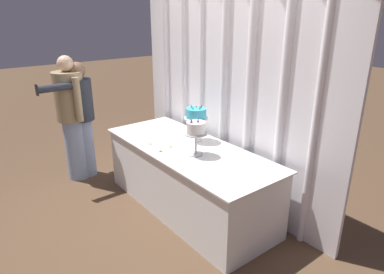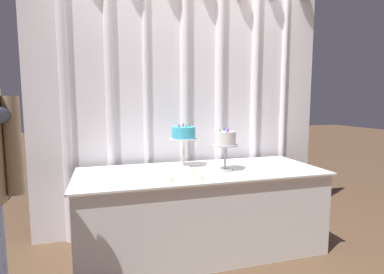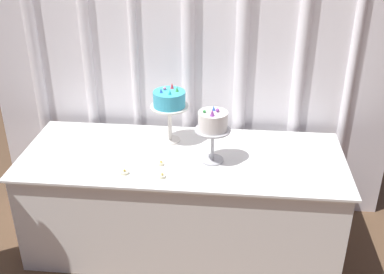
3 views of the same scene
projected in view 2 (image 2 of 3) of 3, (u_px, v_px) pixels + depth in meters
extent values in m
plane|color=brown|center=(204.00, 254.00, 2.63)|extent=(24.00, 24.00, 0.00)
cube|color=white|center=(185.00, 90.00, 3.06)|extent=(2.97, 0.04, 2.88)
cylinder|color=white|center=(64.00, 89.00, 2.72)|extent=(0.09, 0.09, 2.88)
cylinder|color=white|center=(110.00, 89.00, 2.83)|extent=(0.08, 0.08, 2.88)
cylinder|color=white|center=(146.00, 90.00, 2.92)|extent=(0.06, 0.06, 2.88)
cylinder|color=white|center=(185.00, 90.00, 3.03)|extent=(0.09, 0.09, 2.88)
cylinder|color=white|center=(220.00, 91.00, 3.14)|extent=(0.10, 0.10, 2.88)
cylinder|color=white|center=(255.00, 91.00, 3.25)|extent=(0.09, 0.09, 2.88)
cylinder|color=white|center=(283.00, 91.00, 3.35)|extent=(0.06, 0.06, 2.88)
cube|color=white|center=(201.00, 211.00, 2.68)|extent=(2.08, 0.79, 0.71)
cube|color=white|center=(201.00, 171.00, 2.64)|extent=(2.13, 0.84, 0.01)
cylinder|color=silver|center=(184.00, 166.00, 2.79)|extent=(0.14, 0.14, 0.01)
cylinder|color=silver|center=(184.00, 152.00, 2.78)|extent=(0.03, 0.03, 0.24)
cylinder|color=silver|center=(184.00, 139.00, 2.76)|extent=(0.26, 0.26, 0.01)
cylinder|color=#3DB2D1|center=(184.00, 133.00, 2.76)|extent=(0.22, 0.22, 0.10)
cone|color=green|center=(189.00, 125.00, 2.77)|extent=(0.02, 0.02, 0.03)
cone|color=#DB333D|center=(183.00, 124.00, 2.81)|extent=(0.03, 0.03, 0.04)
sphere|color=pink|center=(179.00, 126.00, 2.77)|extent=(0.02, 0.02, 0.02)
cone|color=blue|center=(179.00, 125.00, 2.71)|extent=(0.02, 0.02, 0.03)
cone|color=#2DB2B7|center=(186.00, 125.00, 2.70)|extent=(0.02, 0.02, 0.03)
cylinder|color=#B2B2B7|center=(225.00, 170.00, 2.64)|extent=(0.15, 0.15, 0.01)
cylinder|color=#B2B2B7|center=(225.00, 157.00, 2.63)|extent=(0.02, 0.02, 0.20)
cylinder|color=#B2B2B7|center=(225.00, 145.00, 2.62)|extent=(0.23, 0.23, 0.01)
cylinder|color=white|center=(225.00, 138.00, 2.61)|extent=(0.18, 0.18, 0.12)
sphere|color=purple|center=(228.00, 130.00, 2.61)|extent=(0.02, 0.02, 0.02)
cone|color=blue|center=(224.00, 129.00, 2.63)|extent=(0.02, 0.02, 0.03)
sphere|color=green|center=(220.00, 130.00, 2.57)|extent=(0.02, 0.02, 0.02)
cone|color=purple|center=(227.00, 129.00, 2.55)|extent=(0.03, 0.03, 0.04)
cylinder|color=beige|center=(171.00, 180.00, 2.29)|extent=(0.05, 0.05, 0.02)
sphere|color=#F9CC4C|center=(171.00, 177.00, 2.29)|extent=(0.01, 0.01, 0.01)
cylinder|color=beige|center=(193.00, 174.00, 2.47)|extent=(0.04, 0.04, 0.02)
sphere|color=#F9CC4C|center=(193.00, 172.00, 2.47)|extent=(0.01, 0.01, 0.01)
cylinder|color=beige|center=(202.00, 178.00, 2.34)|extent=(0.04, 0.04, 0.02)
sphere|color=#F9CC4C|center=(202.00, 176.00, 2.33)|extent=(0.01, 0.01, 0.01)
cylinder|color=#9E8966|center=(13.00, 146.00, 1.60)|extent=(0.08, 0.08, 0.53)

